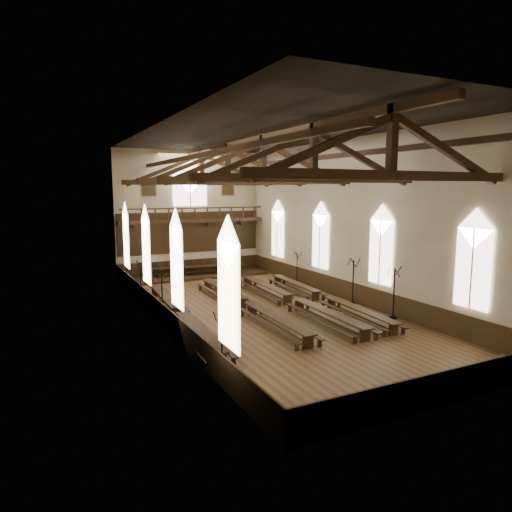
{
  "coord_description": "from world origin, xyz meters",
  "views": [
    {
      "loc": [
        -11.63,
        -22.68,
        6.9
      ],
      "look_at": [
        0.3,
        1.5,
        2.96
      ],
      "focal_mm": 32.0,
      "sensor_mm": 36.0,
      "label": 1
    }
  ],
  "objects_px": {
    "refectory_row_b": "(247,303)",
    "candelabrum_right_near": "(393,303)",
    "refectory_row_a": "(180,313)",
    "high_table": "(197,267)",
    "candelabrum_left_mid": "(162,304)",
    "candelabrum_left_near": "(222,355)",
    "dais": "(197,276)",
    "candelabrum_left_far": "(141,286)",
    "refectory_row_d": "(324,296)",
    "candelabrum_right_mid": "(353,290)",
    "candelabrum_right_far": "(297,275)",
    "refectory_row_c": "(293,299)"
  },
  "relations": [
    {
      "from": "refectory_row_b",
      "to": "high_table",
      "type": "relative_size",
      "value": 1.81
    },
    {
      "from": "dais",
      "to": "refectory_row_a",
      "type": "bearing_deg",
      "value": -113.09
    },
    {
      "from": "refectory_row_c",
      "to": "high_table",
      "type": "relative_size",
      "value": 1.83
    },
    {
      "from": "dais",
      "to": "high_table",
      "type": "height_order",
      "value": "high_table"
    },
    {
      "from": "refectory_row_d",
      "to": "candelabrum_right_mid",
      "type": "xyz_separation_m",
      "value": [
        1.58,
        -0.78,
        0.39
      ]
    },
    {
      "from": "refectory_row_d",
      "to": "candelabrum_right_mid",
      "type": "relative_size",
      "value": 4.78
    },
    {
      "from": "refectory_row_a",
      "to": "candelabrum_right_far",
      "type": "relative_size",
      "value": 5.68
    },
    {
      "from": "high_table",
      "to": "candelabrum_right_mid",
      "type": "distance_m",
      "value": 13.69
    },
    {
      "from": "high_table",
      "to": "refectory_row_a",
      "type": "bearing_deg",
      "value": -113.09
    },
    {
      "from": "high_table",
      "to": "candelabrum_right_near",
      "type": "bearing_deg",
      "value": -70.72
    },
    {
      "from": "dais",
      "to": "candelabrum_left_far",
      "type": "height_order",
      "value": "candelabrum_left_far"
    },
    {
      "from": "high_table",
      "to": "candelabrum_left_far",
      "type": "distance_m",
      "value": 7.42
    },
    {
      "from": "candelabrum_right_far",
      "to": "candelabrum_right_near",
      "type": "bearing_deg",
      "value": -90.0
    },
    {
      "from": "candelabrum_left_near",
      "to": "dais",
      "type": "bearing_deg",
      "value": 73.7
    },
    {
      "from": "refectory_row_b",
      "to": "candelabrum_right_near",
      "type": "height_order",
      "value": "candelabrum_right_near"
    },
    {
      "from": "candelabrum_left_near",
      "to": "candelabrum_right_near",
      "type": "bearing_deg",
      "value": 14.69
    },
    {
      "from": "refectory_row_d",
      "to": "candelabrum_right_far",
      "type": "relative_size",
      "value": 5.56
    },
    {
      "from": "candelabrum_left_far",
      "to": "candelabrum_right_near",
      "type": "distance_m",
      "value": 15.63
    },
    {
      "from": "refectory_row_c",
      "to": "candelabrum_right_near",
      "type": "height_order",
      "value": "candelabrum_right_near"
    },
    {
      "from": "refectory_row_a",
      "to": "candelabrum_right_far",
      "type": "distance_m",
      "value": 11.89
    },
    {
      "from": "refectory_row_d",
      "to": "candelabrum_left_mid",
      "type": "distance_m",
      "value": 9.63
    },
    {
      "from": "high_table",
      "to": "candelabrum_left_near",
      "type": "xyz_separation_m",
      "value": [
        -5.52,
        -18.87,
        -0.05
      ]
    },
    {
      "from": "refectory_row_c",
      "to": "refectory_row_d",
      "type": "relative_size",
      "value": 1.03
    },
    {
      "from": "refectory_row_b",
      "to": "candelabrum_left_far",
      "type": "bearing_deg",
      "value": 125.92
    },
    {
      "from": "candelabrum_right_near",
      "to": "candelabrum_left_far",
      "type": "bearing_deg",
      "value": 135.26
    },
    {
      "from": "candelabrum_left_mid",
      "to": "refectory_row_d",
      "type": "bearing_deg",
      "value": -8.57
    },
    {
      "from": "refectory_row_a",
      "to": "refectory_row_b",
      "type": "relative_size",
      "value": 1.0
    },
    {
      "from": "candelabrum_right_far",
      "to": "refectory_row_d",
      "type": "bearing_deg",
      "value": -105.48
    },
    {
      "from": "refectory_row_d",
      "to": "candelabrum_left_near",
      "type": "xyz_separation_m",
      "value": [
        -9.52,
        -7.15,
        0.27
      ]
    },
    {
      "from": "refectory_row_c",
      "to": "candelabrum_right_near",
      "type": "relative_size",
      "value": 4.9
    },
    {
      "from": "refectory_row_d",
      "to": "high_table",
      "type": "xyz_separation_m",
      "value": [
        -4.01,
        11.72,
        0.32
      ]
    },
    {
      "from": "candelabrum_left_mid",
      "to": "candelabrum_right_near",
      "type": "height_order",
      "value": "candelabrum_right_near"
    },
    {
      "from": "refectory_row_d",
      "to": "candelabrum_right_near",
      "type": "relative_size",
      "value": 4.75
    },
    {
      "from": "refectory_row_c",
      "to": "candelabrum_left_near",
      "type": "xyz_separation_m",
      "value": [
        -7.46,
        -7.25,
        0.23
      ]
    },
    {
      "from": "candelabrum_left_mid",
      "to": "candelabrum_left_far",
      "type": "xyz_separation_m",
      "value": [
        -0.0,
        5.33,
        -0.01
      ]
    },
    {
      "from": "candelabrum_left_mid",
      "to": "candelabrum_right_far",
      "type": "height_order",
      "value": "candelabrum_left_mid"
    },
    {
      "from": "refectory_row_d",
      "to": "candelabrum_left_mid",
      "type": "height_order",
      "value": "candelabrum_left_mid"
    },
    {
      "from": "refectory_row_a",
      "to": "candelabrum_right_near",
      "type": "distance_m",
      "value": 11.4
    },
    {
      "from": "dais",
      "to": "candelabrum_left_near",
      "type": "bearing_deg",
      "value": -106.3
    },
    {
      "from": "refectory_row_c",
      "to": "candelabrum_left_near",
      "type": "height_order",
      "value": "candelabrum_left_near"
    },
    {
      "from": "candelabrum_left_far",
      "to": "refectory_row_b",
      "type": "bearing_deg",
      "value": -54.08
    },
    {
      "from": "candelabrum_right_mid",
      "to": "candelabrum_right_far",
      "type": "xyz_separation_m",
      "value": [
        -0.0,
        6.47,
        -0.12
      ]
    },
    {
      "from": "dais",
      "to": "refectory_row_c",
      "type": "bearing_deg",
      "value": -80.52
    },
    {
      "from": "refectory_row_a",
      "to": "candelabrum_left_near",
      "type": "distance_m",
      "value": 7.33
    },
    {
      "from": "refectory_row_a",
      "to": "high_table",
      "type": "relative_size",
      "value": 1.81
    },
    {
      "from": "refectory_row_a",
      "to": "candelabrum_right_mid",
      "type": "height_order",
      "value": "candelabrum_right_mid"
    },
    {
      "from": "refectory_row_c",
      "to": "candelabrum_left_mid",
      "type": "xyz_separation_m",
      "value": [
        -7.46,
        1.34,
        0.23
      ]
    },
    {
      "from": "refectory_row_b",
      "to": "candelabrum_right_near",
      "type": "xyz_separation_m",
      "value": [
        6.52,
        -4.68,
        0.37
      ]
    },
    {
      "from": "refectory_row_c",
      "to": "refectory_row_b",
      "type": "bearing_deg",
      "value": 173.2
    },
    {
      "from": "candelabrum_left_far",
      "to": "candelabrum_right_far",
      "type": "relative_size",
      "value": 0.99
    }
  ]
}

